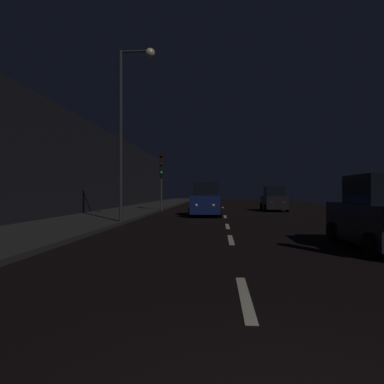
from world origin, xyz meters
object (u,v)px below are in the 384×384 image
object	(u,v)px
streetlamp_overhead	(130,110)
car_parked_right_far	(274,200)
traffic_light_far_left	(161,169)
car_parked_right_near	(381,215)
car_approaching_headlights	(206,201)

from	to	relation	value
streetlamp_overhead	car_parked_right_far	size ratio (longest dim) A/B	2.12
traffic_light_far_left	car_parked_right_far	distance (m)	9.21
car_parked_right_far	traffic_light_far_left	bearing A→B (deg)	101.26
car_parked_right_near	car_parked_right_far	world-z (taller)	car_parked_right_near
car_approaching_headlights	car_parked_right_near	world-z (taller)	car_approaching_headlights
car_approaching_headlights	traffic_light_far_left	bearing A→B (deg)	-139.66
traffic_light_far_left	car_approaching_headlights	distance (m)	5.99
streetlamp_overhead	car_parked_right_near	xyz separation A→B (m)	(8.51, -6.18, -4.42)
streetlamp_overhead	car_parked_right_near	distance (m)	11.41
traffic_light_far_left	car_parked_right_far	xyz separation A→B (m)	(8.72, 1.74, -2.39)
car_approaching_headlights	car_parked_right_near	xyz separation A→B (m)	(5.15, -12.16, -0.06)
traffic_light_far_left	car_parked_right_near	xyz separation A→B (m)	(8.72, -16.37, -2.37)
car_approaching_headlights	car_parked_right_far	world-z (taller)	car_approaching_headlights
car_parked_right_near	traffic_light_far_left	bearing A→B (deg)	28.05
traffic_light_far_left	car_parked_right_near	size ratio (longest dim) A/B	1.15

